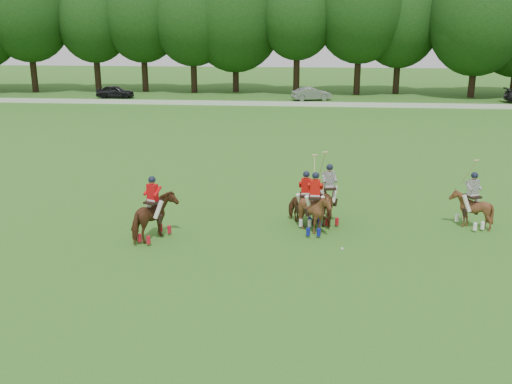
# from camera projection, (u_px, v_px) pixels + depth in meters

# --- Properties ---
(ground) EXTENTS (180.00, 180.00, 0.00)m
(ground) POSITION_uv_depth(u_px,v_px,m) (252.00, 274.00, 17.59)
(ground) COLOR #33661D
(ground) RESTS_ON ground
(tree_line) EXTENTS (117.98, 14.32, 14.75)m
(tree_line) POSITION_uv_depth(u_px,v_px,m) (300.00, 17.00, 61.13)
(tree_line) COLOR black
(tree_line) RESTS_ON ground
(boundary_rail) EXTENTS (120.00, 0.10, 0.44)m
(boundary_rail) POSITION_uv_depth(u_px,v_px,m) (293.00, 104.00, 53.82)
(boundary_rail) COLOR white
(boundary_rail) RESTS_ON ground
(car_left) EXTENTS (3.94, 1.72, 1.32)m
(car_left) POSITION_uv_depth(u_px,v_px,m) (115.00, 92.00, 59.74)
(car_left) COLOR black
(car_left) RESTS_ON ground
(car_mid) EXTENTS (4.20, 2.52, 1.31)m
(car_mid) POSITION_uv_depth(u_px,v_px,m) (312.00, 94.00, 57.84)
(car_mid) COLOR gray
(car_mid) RESTS_ON ground
(polo_red_a) EXTENTS (1.56, 2.12, 2.34)m
(polo_red_a) POSITION_uv_depth(u_px,v_px,m) (154.00, 217.00, 20.18)
(polo_red_a) COLOR #552F16
(polo_red_a) RESTS_ON ground
(polo_red_b) EXTENTS (1.37, 1.17, 2.64)m
(polo_red_b) POSITION_uv_depth(u_px,v_px,m) (305.00, 206.00, 21.78)
(polo_red_b) COLOR #552F16
(polo_red_b) RESTS_ON ground
(polo_red_c) EXTENTS (1.34, 1.49, 2.29)m
(polo_red_c) POSITION_uv_depth(u_px,v_px,m) (315.00, 211.00, 20.88)
(polo_red_c) COLOR #552F16
(polo_red_c) RESTS_ON ground
(polo_stripe_a) EXTENTS (1.30, 2.06, 2.86)m
(polo_stripe_a) POSITION_uv_depth(u_px,v_px,m) (328.00, 202.00, 21.97)
(polo_stripe_a) COLOR #552F16
(polo_stripe_a) RESTS_ON ground
(polo_stripe_b) EXTENTS (1.59, 1.65, 2.69)m
(polo_stripe_b) POSITION_uv_depth(u_px,v_px,m) (471.00, 208.00, 21.44)
(polo_stripe_b) COLOR #552F16
(polo_stripe_b) RESTS_ON ground
(polo_ball) EXTENTS (0.09, 0.09, 0.09)m
(polo_ball) POSITION_uv_depth(u_px,v_px,m) (342.00, 249.00, 19.44)
(polo_ball) COLOR white
(polo_ball) RESTS_ON ground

